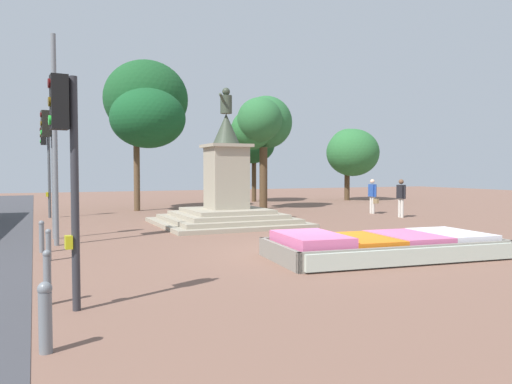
# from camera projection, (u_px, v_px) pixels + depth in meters

# --- Properties ---
(ground_plane) EXTENTS (79.43, 79.43, 0.00)m
(ground_plane) POSITION_uv_depth(u_px,v_px,m) (309.00, 252.00, 13.03)
(ground_plane) COLOR brown
(flower_planter) EXTENTS (5.87, 3.11, 0.65)m
(flower_planter) POSITION_uv_depth(u_px,v_px,m) (383.00, 246.00, 12.16)
(flower_planter) COLOR #38281C
(flower_planter) RESTS_ON ground_plane
(statue_monument) EXTENTS (5.28, 5.28, 5.32)m
(statue_monument) POSITION_uv_depth(u_px,v_px,m) (226.00, 198.00, 19.48)
(statue_monument) COLOR #9E937F
(statue_monument) RESTS_ON ground_plane
(traffic_light_near_crossing) EXTENTS (0.41, 0.30, 3.53)m
(traffic_light_near_crossing) POSITION_uv_depth(u_px,v_px,m) (67.00, 150.00, 7.41)
(traffic_light_near_crossing) COLOR #2D2D33
(traffic_light_near_crossing) RESTS_ON ground_plane
(traffic_light_mid_block) EXTENTS (0.42, 0.31, 3.95)m
(traffic_light_mid_block) POSITION_uv_depth(u_px,v_px,m) (50.00, 150.00, 15.26)
(traffic_light_mid_block) COLOR slate
(traffic_light_mid_block) RESTS_ON ground_plane
(traffic_light_far_corner) EXTENTS (0.41, 0.28, 4.04)m
(traffic_light_far_corner) POSITION_uv_depth(u_px,v_px,m) (46.00, 156.00, 22.08)
(traffic_light_far_corner) COLOR #4C5156
(traffic_light_far_corner) RESTS_ON ground_plane
(banner_pole) EXTENTS (0.14, 0.70, 5.92)m
(banner_pole) POSITION_uv_depth(u_px,v_px,m) (55.00, 134.00, 13.97)
(banner_pole) COLOR slate
(banner_pole) RESTS_ON ground_plane
(pedestrian_with_handbag) EXTENTS (0.22, 0.73, 1.69)m
(pedestrian_with_handbag) POSITION_uv_depth(u_px,v_px,m) (373.00, 194.00, 24.34)
(pedestrian_with_handbag) COLOR beige
(pedestrian_with_handbag) RESTS_ON ground_plane
(pedestrian_near_planter) EXTENTS (0.22, 0.57, 1.72)m
(pedestrian_near_planter) POSITION_uv_depth(u_px,v_px,m) (401.00, 195.00, 22.37)
(pedestrian_near_planter) COLOR beige
(pedestrian_near_planter) RESTS_ON ground_plane
(kerb_bollard_south) EXTENTS (0.17, 0.17, 0.84)m
(kerb_bollard_south) POSITION_uv_depth(u_px,v_px,m) (45.00, 315.00, 5.79)
(kerb_bollard_south) COLOR slate
(kerb_bollard_south) RESTS_ON ground_plane
(kerb_bollard_mid_a) EXTENTS (0.13, 0.13, 0.88)m
(kerb_bollard_mid_a) POSITION_uv_depth(u_px,v_px,m) (47.00, 276.00, 7.87)
(kerb_bollard_mid_a) COLOR slate
(kerb_bollard_mid_a) RESTS_ON ground_plane
(kerb_bollard_mid_b) EXTENTS (0.14, 0.14, 0.76)m
(kerb_bollard_mid_b) POSITION_uv_depth(u_px,v_px,m) (48.00, 244.00, 11.70)
(kerb_bollard_mid_b) COLOR slate
(kerb_bollard_mid_b) RESTS_ON ground_plane
(kerb_bollard_north) EXTENTS (0.14, 0.14, 0.84)m
(kerb_bollard_north) POSITION_uv_depth(u_px,v_px,m) (42.00, 236.00, 12.85)
(kerb_bollard_north) COLOR slate
(kerb_bollard_north) RESTS_ON ground_plane
(park_tree_far_left) EXTENTS (4.50, 5.63, 8.02)m
(park_tree_far_left) POSITION_uv_depth(u_px,v_px,m) (147.00, 106.00, 26.16)
(park_tree_far_left) COLOR brown
(park_tree_far_left) RESTS_ON ground_plane
(park_tree_behind_statue) EXTENTS (3.73, 3.91, 5.09)m
(park_tree_behind_statue) POSITION_uv_depth(u_px,v_px,m) (351.00, 151.00, 35.22)
(park_tree_behind_statue) COLOR #4C3823
(park_tree_behind_statue) RESTS_ON ground_plane
(park_tree_far_right) EXTENTS (3.57, 3.95, 5.82)m
(park_tree_far_right) POSITION_uv_depth(u_px,v_px,m) (251.00, 140.00, 33.36)
(park_tree_far_right) COLOR #4C3823
(park_tree_far_right) RESTS_ON ground_plane
(park_tree_street_side) EXTENTS (3.67, 3.74, 6.27)m
(park_tree_street_side) POSITION_uv_depth(u_px,v_px,m) (261.00, 124.00, 27.27)
(park_tree_street_side) COLOR #4C3823
(park_tree_street_side) RESTS_ON ground_plane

